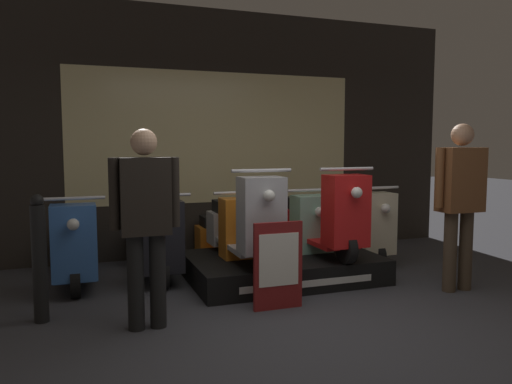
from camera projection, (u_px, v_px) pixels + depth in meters
ground_plane at (320, 333)px, 3.89m from camera, size 30.00×30.00×0.00m
shop_wall_back at (216, 134)px, 6.58m from camera, size 6.88×0.09×3.20m
display_platform at (283, 267)px, 5.42m from camera, size 2.01×1.29×0.26m
scooter_display_left at (245, 224)px, 5.16m from camera, size 0.59×1.54×0.97m
scooter_display_right at (323, 219)px, 5.47m from camera, size 0.59×1.54×0.97m
scooter_backrow_0 at (75, 249)px, 5.21m from camera, size 0.59×1.54×0.97m
scooter_backrow_1 at (155, 243)px, 5.49m from camera, size 0.59×1.54×0.97m
scooter_backrow_2 at (228, 238)px, 5.77m from camera, size 0.59×1.54×0.97m
scooter_backrow_3 at (294, 234)px, 6.05m from camera, size 0.59×1.54×0.97m
scooter_backrow_4 at (354, 230)px, 6.33m from camera, size 0.59×1.54×0.97m
person_left_browsing at (145, 215)px, 3.90m from camera, size 0.54×0.22×1.58m
person_right_browsing at (460, 193)px, 4.92m from camera, size 0.59×0.24×1.67m
price_sign_board at (278, 265)px, 4.41m from camera, size 0.46×0.04×0.78m
street_bollard at (39, 259)px, 4.08m from camera, size 0.12×0.12×1.06m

